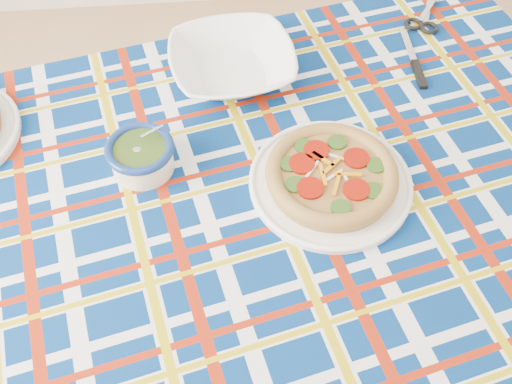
{
  "coord_description": "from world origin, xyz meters",
  "views": [
    {
      "loc": [
        -0.08,
        -0.34,
        1.61
      ],
      "look_at": [
        -0.02,
        0.28,
        0.77
      ],
      "focal_mm": 40.0,
      "sensor_mm": 36.0,
      "label": 1
    }
  ],
  "objects_px": {
    "main_focaccia_plate": "(332,175)",
    "serving_bowl": "(232,64)",
    "pesto_bowl": "(141,154)",
    "dining_table": "(238,223)"
  },
  "relations": [
    {
      "from": "serving_bowl",
      "to": "pesto_bowl",
      "type": "bearing_deg",
      "value": -127.51
    },
    {
      "from": "pesto_bowl",
      "to": "serving_bowl",
      "type": "relative_size",
      "value": 0.48
    },
    {
      "from": "main_focaccia_plate",
      "to": "pesto_bowl",
      "type": "relative_size",
      "value": 2.42
    },
    {
      "from": "dining_table",
      "to": "serving_bowl",
      "type": "xyz_separation_m",
      "value": [
        0.01,
        0.34,
        0.11
      ]
    },
    {
      "from": "main_focaccia_plate",
      "to": "serving_bowl",
      "type": "distance_m",
      "value": 0.36
    },
    {
      "from": "main_focaccia_plate",
      "to": "serving_bowl",
      "type": "xyz_separation_m",
      "value": [
        -0.16,
        0.32,
        0.0
      ]
    },
    {
      "from": "main_focaccia_plate",
      "to": "serving_bowl",
      "type": "relative_size",
      "value": 1.17
    },
    {
      "from": "dining_table",
      "to": "serving_bowl",
      "type": "bearing_deg",
      "value": 74.4
    },
    {
      "from": "dining_table",
      "to": "pesto_bowl",
      "type": "height_order",
      "value": "pesto_bowl"
    },
    {
      "from": "dining_table",
      "to": "main_focaccia_plate",
      "type": "xyz_separation_m",
      "value": [
        0.18,
        0.02,
        0.11
      ]
    }
  ]
}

